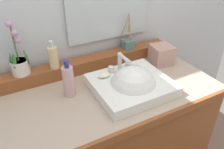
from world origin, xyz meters
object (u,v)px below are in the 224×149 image
Objects in this scene: soap_bar at (104,75)px; tissue_box at (161,55)px; reed_diffuser at (128,44)px; sink_basin at (132,87)px; soap_dispenser at (53,57)px; lotion_bottle at (68,81)px; potted_plant at (19,62)px.

soap_bar is 0.54× the size of tissue_box.
sink_basin is at bearing -117.40° from reed_diffuser.
soap_dispenser reaches higher than tissue_box.
soap_bar is at bearing -42.05° from soap_dispenser.
reed_diffuser is at bearing 37.78° from soap_bar.
lotion_bottle is at bearing -156.47° from reed_diffuser.
tissue_box is at bearing -11.71° from soap_dispenser.
soap_dispenser is at bearing -5.74° from potted_plant.
sink_basin is 5.81× the size of soap_bar.
sink_basin is 0.47m from soap_dispenser.
soap_dispenser is (-0.22, 0.20, 0.08)m from soap_bar.
potted_plant is at bearing -179.61° from reed_diffuser.
reed_diffuser is 1.83× the size of tissue_box.
soap_dispenser is at bearing 95.73° from lotion_bottle.
soap_dispenser is at bearing 137.95° from soap_bar.
soap_dispenser is 0.69× the size of reed_diffuser.
sink_basin is 0.34m from lotion_bottle.
sink_basin is at bearing -32.74° from potted_plant.
potted_plant is at bearing 147.26° from sink_basin.
soap_bar is at bearing -28.45° from potted_plant.
reed_diffuser is (0.50, 0.02, -0.03)m from soap_dispenser.
potted_plant is at bearing 169.54° from tissue_box.
sink_basin reaches higher than tissue_box.
soap_bar is (-0.11, 0.11, 0.05)m from sink_basin.
soap_dispenser is (-0.33, 0.31, 0.12)m from sink_basin.
sink_basin is 1.71× the size of reed_diffuser.
potted_plant reaches higher than soap_bar.
potted_plant is 1.26× the size of reed_diffuser.
lotion_bottle reaches higher than sink_basin.
potted_plant reaches higher than reed_diffuser.
soap_dispenser is 0.68m from tissue_box.
lotion_bottle reaches higher than soap_bar.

